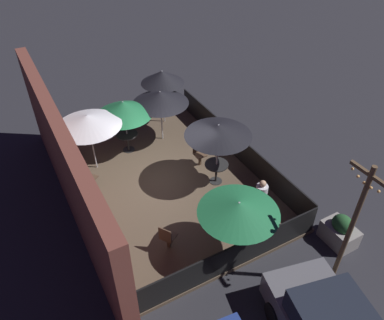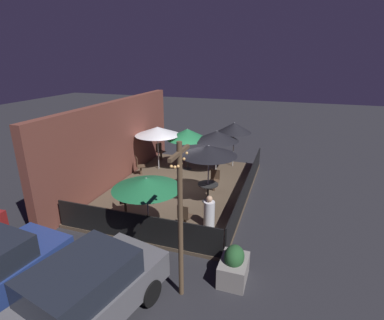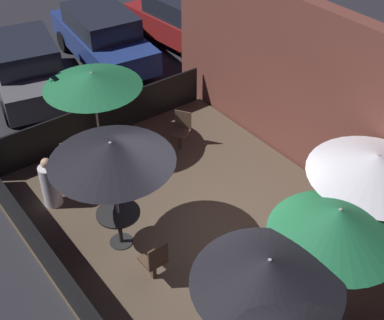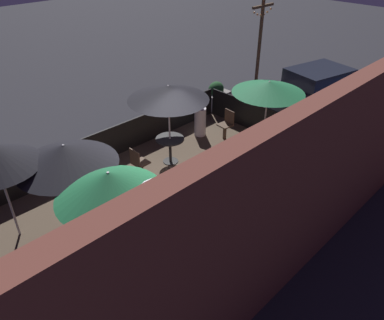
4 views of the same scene
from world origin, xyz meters
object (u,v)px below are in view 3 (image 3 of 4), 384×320
(dining_table_0, at_px, (325,278))
(patio_umbrella_4, at_px, (92,80))
(patio_umbrella_1, at_px, (111,152))
(parked_car_2, at_px, (183,20))
(patio_umbrella_0, at_px, (337,222))
(dining_table_1, at_px, (119,219))
(patio_umbrella_3, at_px, (376,165))
(patron_0, at_px, (50,184))
(patio_chair_0, at_px, (73,160))
(parked_car_0, at_px, (26,67))
(patio_chair_3, at_px, (333,188))
(patio_chair_1, at_px, (155,260))
(parked_car_1, at_px, (102,36))
(patio_chair_2, at_px, (181,129))
(patio_umbrella_2, at_px, (268,272))

(dining_table_0, bearing_deg, patio_umbrella_4, -172.30)
(patio_umbrella_1, bearing_deg, parked_car_2, 136.08)
(patio_umbrella_0, bearing_deg, patio_umbrella_4, -172.30)
(patio_umbrella_1, relative_size, dining_table_1, 2.89)
(dining_table_0, relative_size, parked_car_2, 0.20)
(patio_umbrella_4, xyz_separation_m, dining_table_1, (2.90, -1.17, -1.23))
(patio_umbrella_3, relative_size, patron_0, 1.96)
(patio_umbrella_4, xyz_separation_m, patio_chair_0, (0.66, -0.99, -1.32))
(dining_table_0, distance_m, parked_car_0, 9.69)
(patio_chair_3, bearing_deg, patio_chair_1, -45.67)
(dining_table_1, distance_m, patron_0, 1.88)
(patio_umbrella_4, bearing_deg, patio_umbrella_0, 7.70)
(patio_umbrella_4, xyz_separation_m, parked_car_0, (-3.51, -0.22, -1.11))
(dining_table_1, bearing_deg, parked_car_1, 152.83)
(dining_table_1, bearing_deg, patio_umbrella_0, 31.86)
(parked_car_2, bearing_deg, patio_umbrella_4, -59.97)
(parked_car_0, height_order, parked_car_1, same)
(dining_table_1, distance_m, patio_chair_2, 3.31)
(patron_0, bearing_deg, patio_chair_2, -168.13)
(parked_car_2, bearing_deg, patio_umbrella_0, -28.34)
(parked_car_0, bearing_deg, patio_chair_1, 5.43)
(patio_umbrella_0, bearing_deg, patron_0, -153.03)
(patio_umbrella_0, xyz_separation_m, patio_chair_2, (-5.05, 0.75, -1.38))
(patio_umbrella_0, height_order, patio_chair_1, patio_umbrella_0)
(parked_car_0, bearing_deg, patron_0, -5.58)
(patio_chair_0, bearing_deg, patio_umbrella_0, 23.17)
(patio_chair_1, distance_m, parked_car_0, 7.62)
(dining_table_0, height_order, patio_chair_2, patio_chair_2)
(patio_umbrella_1, relative_size, parked_car_0, 0.56)
(patio_chair_1, bearing_deg, dining_table_1, -0.00)
(patio_umbrella_1, distance_m, patron_0, 2.49)
(dining_table_1, distance_m, patio_chair_0, 2.25)
(patio_chair_3, bearing_deg, patio_umbrella_0, -0.00)
(patio_umbrella_2, xyz_separation_m, patio_umbrella_4, (-6.20, 0.67, -0.04))
(parked_car_0, relative_size, parked_car_1, 0.93)
(patron_0, relative_size, parked_car_1, 0.26)
(patio_umbrella_0, height_order, patron_0, patio_umbrella_0)
(patio_chair_2, bearing_deg, patio_umbrella_4, -67.75)
(patio_chair_0, bearing_deg, dining_table_0, 23.17)
(patio_umbrella_0, relative_size, patio_chair_0, 2.27)
(patio_umbrella_0, distance_m, patio_umbrella_1, 3.81)
(dining_table_1, xyz_separation_m, parked_car_2, (-6.39, 6.15, 0.12))
(patio_umbrella_0, distance_m, patio_chair_2, 5.29)
(parked_car_1, relative_size, parked_car_2, 1.10)
(dining_table_1, height_order, patio_chair_2, patio_chair_2)
(patio_chair_0, xyz_separation_m, parked_car_1, (-4.68, 3.36, 0.21))
(patio_chair_0, relative_size, patio_chair_3, 1.04)
(patio_chair_0, bearing_deg, patio_chair_1, 2.03)
(dining_table_1, height_order, patron_0, patron_0)
(patio_umbrella_3, distance_m, parked_car_1, 9.79)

